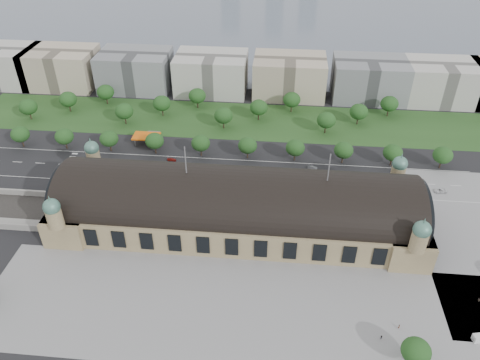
# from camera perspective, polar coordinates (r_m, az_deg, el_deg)

# --- Properties ---
(ground) EXTENTS (900.00, 900.00, 0.00)m
(ground) POSITION_cam_1_polar(r_m,az_deg,el_deg) (198.27, -0.35, -5.52)
(ground) COLOR black
(ground) RESTS_ON ground
(station) EXTENTS (150.00, 48.40, 44.30)m
(station) POSITION_cam_1_polar(r_m,az_deg,el_deg) (191.71, -0.36, -3.20)
(station) COLOR tan
(station) RESTS_ON ground
(plaza_south) EXTENTS (190.00, 48.00, 0.12)m
(plaza_south) POSITION_cam_1_polar(r_m,az_deg,el_deg) (167.04, 1.63, -15.61)
(plaza_south) COLOR gray
(plaza_south) RESTS_ON ground
(road_slab) EXTENTS (260.00, 26.00, 0.10)m
(road_slab) POSITION_cam_1_polar(r_m,az_deg,el_deg) (230.47, -4.36, 0.96)
(road_slab) COLOR black
(road_slab) RESTS_ON ground
(grass_belt) EXTENTS (300.00, 45.00, 0.10)m
(grass_belt) POSITION_cam_1_polar(r_m,az_deg,el_deg) (276.42, -1.53, 7.32)
(grass_belt) COLOR #264B1E
(grass_belt) RESTS_ON ground
(petrol_station) EXTENTS (14.00, 13.00, 5.05)m
(petrol_station) POSITION_cam_1_polar(r_m,az_deg,el_deg) (258.61, -10.89, 5.28)
(petrol_station) COLOR orange
(petrol_station) RESTS_ON ground
(lake) EXTENTS (700.00, 320.00, 0.08)m
(lake) POSITION_cam_1_polar(r_m,az_deg,el_deg) (465.91, 3.53, 19.08)
(lake) COLOR slate
(lake) RESTS_ON ground
(office_0) EXTENTS (45.00, 32.00, 24.00)m
(office_0) POSITION_cam_1_polar(r_m,az_deg,el_deg) (357.62, -26.85, 12.36)
(office_0) COLOR #B9B7B0
(office_0) RESTS_ON ground
(office_1) EXTENTS (45.00, 32.00, 24.00)m
(office_1) POSITION_cam_1_polar(r_m,az_deg,el_deg) (338.61, -20.93, 12.68)
(office_1) COLOR #BEAE95
(office_1) RESTS_ON ground
(office_2) EXTENTS (45.00, 32.00, 24.00)m
(office_2) POSITION_cam_1_polar(r_m,az_deg,el_deg) (320.33, -12.62, 12.91)
(office_2) COLOR gray
(office_2) RESTS_ON ground
(office_3) EXTENTS (45.00, 32.00, 24.00)m
(office_3) POSITION_cam_1_polar(r_m,az_deg,el_deg) (309.13, -3.51, 12.87)
(office_3) COLOR #B9B7B0
(office_3) RESTS_ON ground
(office_4) EXTENTS (45.00, 32.00, 24.00)m
(office_4) POSITION_cam_1_polar(r_m,az_deg,el_deg) (305.81, 6.02, 12.48)
(office_4) COLOR #BEAE95
(office_4) RESTS_ON ground
(office_5) EXTENTS (45.00, 32.00, 24.00)m
(office_5) POSITION_cam_1_polar(r_m,az_deg,el_deg) (310.60, 15.47, 11.77)
(office_5) COLOR gray
(office_5) RESTS_ON ground
(office_6) EXTENTS (45.00, 32.00, 24.00)m
(office_6) POSITION_cam_1_polar(r_m,az_deg,el_deg) (321.57, 23.50, 10.91)
(office_6) COLOR #B9B7B0
(office_6) RESTS_ON ground
(tree_row_0) EXTENTS (9.60, 9.60, 11.52)m
(tree_row_0) POSITION_cam_1_polar(r_m,az_deg,el_deg) (272.36, -25.23, 5.06)
(tree_row_0) COLOR #2D2116
(tree_row_0) RESTS_ON ground
(tree_row_1) EXTENTS (9.60, 9.60, 11.52)m
(tree_row_1) POSITION_cam_1_polar(r_m,az_deg,el_deg) (261.26, -20.64, 4.99)
(tree_row_1) COLOR #2D2116
(tree_row_1) RESTS_ON ground
(tree_row_2) EXTENTS (9.60, 9.60, 11.52)m
(tree_row_2) POSITION_cam_1_polar(r_m,az_deg,el_deg) (251.95, -15.68, 4.87)
(tree_row_2) COLOR #2D2116
(tree_row_2) RESTS_ON ground
(tree_row_3) EXTENTS (9.60, 9.60, 11.52)m
(tree_row_3) POSITION_cam_1_polar(r_m,az_deg,el_deg) (244.66, -10.39, 4.71)
(tree_row_3) COLOR #2D2116
(tree_row_3) RESTS_ON ground
(tree_row_4) EXTENTS (9.60, 9.60, 11.52)m
(tree_row_4) POSITION_cam_1_polar(r_m,az_deg,el_deg) (239.56, -4.82, 4.49)
(tree_row_4) COLOR #2D2116
(tree_row_4) RESTS_ON ground
(tree_row_5) EXTENTS (9.60, 9.60, 11.52)m
(tree_row_5) POSITION_cam_1_polar(r_m,az_deg,el_deg) (236.79, 0.93, 4.23)
(tree_row_5) COLOR #2D2116
(tree_row_5) RESTS_ON ground
(tree_row_6) EXTENTS (9.60, 9.60, 11.52)m
(tree_row_6) POSITION_cam_1_polar(r_m,az_deg,el_deg) (236.44, 6.75, 3.91)
(tree_row_6) COLOR #2D2116
(tree_row_6) RESTS_ON ground
(tree_row_7) EXTENTS (9.60, 9.60, 11.52)m
(tree_row_7) POSITION_cam_1_polar(r_m,az_deg,el_deg) (238.52, 12.52, 3.56)
(tree_row_7) COLOR #2D2116
(tree_row_7) RESTS_ON ground
(tree_row_8) EXTENTS (9.60, 9.60, 11.52)m
(tree_row_8) POSITION_cam_1_polar(r_m,az_deg,el_deg) (242.96, 18.13, 3.19)
(tree_row_8) COLOR #2D2116
(tree_row_8) RESTS_ON ground
(tree_row_9) EXTENTS (9.60, 9.60, 11.52)m
(tree_row_9) POSITION_cam_1_polar(r_m,az_deg,el_deg) (249.64, 23.49, 2.80)
(tree_row_9) COLOR #2D2116
(tree_row_9) RESTS_ON ground
(tree_belt_0) EXTENTS (10.40, 10.40, 12.48)m
(tree_belt_0) POSITION_cam_1_polar(r_m,az_deg,el_deg) (299.79, -24.43, 8.12)
(tree_belt_0) COLOR #2D2116
(tree_belt_0) RESTS_ON ground
(tree_belt_1) EXTENTS (10.40, 10.40, 12.48)m
(tree_belt_1) POSITION_cam_1_polar(r_m,az_deg,el_deg) (300.71, -20.24, 9.22)
(tree_belt_1) COLOR #2D2116
(tree_belt_1) RESTS_ON ground
(tree_belt_2) EXTENTS (10.40, 10.40, 12.48)m
(tree_belt_2) POSITION_cam_1_polar(r_m,az_deg,el_deg) (303.30, -16.07, 10.27)
(tree_belt_2) COLOR #2D2116
(tree_belt_2) RESTS_ON ground
(tree_belt_3) EXTENTS (10.40, 10.40, 12.48)m
(tree_belt_3) POSITION_cam_1_polar(r_m,az_deg,el_deg) (276.66, -13.94, 8.15)
(tree_belt_3) COLOR #2D2116
(tree_belt_3) RESTS_ON ground
(tree_belt_4) EXTENTS (10.40, 10.40, 12.48)m
(tree_belt_4) POSITION_cam_1_polar(r_m,az_deg,el_deg) (281.53, -9.52, 9.21)
(tree_belt_4) COLOR #2D2116
(tree_belt_4) RESTS_ON ground
(tree_belt_5) EXTENTS (10.40, 10.40, 12.48)m
(tree_belt_5) POSITION_cam_1_polar(r_m,az_deg,el_deg) (288.08, -5.24, 10.18)
(tree_belt_5) COLOR #2D2116
(tree_belt_5) RESTS_ON ground
(tree_belt_6) EXTENTS (10.40, 10.40, 12.48)m
(tree_belt_6) POSITION_cam_1_polar(r_m,az_deg,el_deg) (264.02, -2.03, 7.86)
(tree_belt_6) COLOR #2D2116
(tree_belt_6) RESTS_ON ground
(tree_belt_7) EXTENTS (10.40, 10.40, 12.48)m
(tree_belt_7) POSITION_cam_1_polar(r_m,az_deg,el_deg) (273.11, 2.29, 8.83)
(tree_belt_7) COLOR #2D2116
(tree_belt_7) RESTS_ON ground
(tree_belt_8) EXTENTS (10.40, 10.40, 12.48)m
(tree_belt_8) POSITION_cam_1_polar(r_m,az_deg,el_deg) (283.70, 6.34, 9.70)
(tree_belt_8) COLOR #2D2116
(tree_belt_8) RESTS_ON ground
(tree_belt_9) EXTENTS (10.40, 10.40, 12.48)m
(tree_belt_9) POSITION_cam_1_polar(r_m,az_deg,el_deg) (263.38, 10.47, 7.19)
(tree_belt_9) COLOR #2D2116
(tree_belt_9) RESTS_ON ground
(tree_belt_10) EXTENTS (10.40, 10.40, 12.48)m
(tree_belt_10) POSITION_cam_1_polar(r_m,az_deg,el_deg) (276.44, 14.29, 8.07)
(tree_belt_10) COLOR #2D2116
(tree_belt_10) RESTS_ON ground
(tree_belt_11) EXTENTS (10.40, 10.40, 12.48)m
(tree_belt_11) POSITION_cam_1_polar(r_m,az_deg,el_deg) (290.65, 17.76, 8.84)
(tree_belt_11) COLOR #2D2116
(tree_belt_11) RESTS_ON ground
(tree_plaza_s) EXTENTS (9.00, 9.00, 10.64)m
(tree_plaza_s) POSITION_cam_1_polar(r_m,az_deg,el_deg) (158.20, 20.67, -18.93)
(tree_plaza_s) COLOR #2D2116
(tree_plaza_s) RESTS_ON ground
(traffic_car_2) EXTENTS (4.86, 2.61, 1.30)m
(traffic_car_2) POSITION_cam_1_polar(r_m,az_deg,el_deg) (230.89, -11.48, 0.54)
(traffic_car_2) COLOR black
(traffic_car_2) RESTS_ON ground
(traffic_car_3) EXTENTS (4.52, 1.84, 1.31)m
(traffic_car_3) POSITION_cam_1_polar(r_m,az_deg,el_deg) (240.67, -8.32, 2.48)
(traffic_car_3) COLOR maroon
(traffic_car_3) RESTS_ON ground
(traffic_car_4) EXTENTS (4.72, 2.42, 1.54)m
(traffic_car_4) POSITION_cam_1_polar(r_m,az_deg,el_deg) (224.26, -1.94, 0.21)
(traffic_car_4) COLOR #1B294C
(traffic_car_4) RESTS_ON ground
(traffic_car_5) EXTENTS (4.93, 2.19, 1.57)m
(traffic_car_5) POSITION_cam_1_polar(r_m,az_deg,el_deg) (234.44, 8.82, 1.49)
(traffic_car_5) COLOR #525459
(traffic_car_5) RESTS_ON ground
(traffic_car_6) EXTENTS (6.05, 3.38, 1.60)m
(traffic_car_6) POSITION_cam_1_polar(r_m,az_deg,el_deg) (235.05, 23.23, -1.21)
(traffic_car_6) COLOR silver
(traffic_car_6) RESTS_ON ground
(parked_car_0) EXTENTS (5.10, 3.58, 1.60)m
(parked_car_0) POSITION_cam_1_polar(r_m,az_deg,el_deg) (226.25, -14.96, -0.78)
(parked_car_0) COLOR black
(parked_car_0) RESTS_ON ground
(parked_car_1) EXTENTS (6.40, 5.53, 1.64)m
(parked_car_1) POSITION_cam_1_polar(r_m,az_deg,el_deg) (226.13, -12.22, -0.34)
(parked_car_1) COLOR maroon
(parked_car_1) RESTS_ON ground
(parked_car_2) EXTENTS (5.47, 4.57, 1.50)m
(parked_car_2) POSITION_cam_1_polar(r_m,az_deg,el_deg) (227.63, -13.40, -0.28)
(parked_car_2) COLOR #1A284A
(parked_car_2) RESTS_ON ground
(parked_car_3) EXTENTS (4.88, 3.58, 1.55)m
(parked_car_3) POSITION_cam_1_polar(r_m,az_deg,el_deg) (222.82, -9.64, -0.60)
(parked_car_3) COLOR slate
(parked_car_3) RESTS_ON ground
(parked_car_4) EXTENTS (4.28, 3.62, 1.38)m
(parked_car_4) POSITION_cam_1_polar(r_m,az_deg,el_deg) (219.65, -6.50, -0.91)
(parked_car_4) COLOR white
(parked_car_4) RESTS_ON ground
(parked_car_5) EXTENTS (6.44, 5.48, 1.64)m
(parked_car_5) POSITION_cam_1_polar(r_m,az_deg,el_deg) (219.35, -8.93, -1.16)
(parked_car_5) COLOR #9C9EA5
(parked_car_5) RESTS_ON ground
(parked_car_6) EXTENTS (5.27, 3.90, 1.42)m
(parked_car_6) POSITION_cam_1_polar(r_m,az_deg,el_deg) (224.97, -11.15, -0.43)
(parked_car_6) COLOR black
(parked_car_6) RESTS_ON ground
(bus_west) EXTENTS (13.66, 4.37, 3.74)m
(bus_west) POSITION_cam_1_polar(r_m,az_deg,el_deg) (220.93, 0.41, -0.03)
(bus_west) COLOR #BD481E
(bus_west) RESTS_ON ground
(bus_mid) EXTENTS (12.28, 3.87, 3.36)m
(bus_mid) POSITION_cam_1_polar(r_m,az_deg,el_deg) (217.85, 2.97, -0.72)
(bus_mid) COLOR silver
(bus_mid) RESTS_ON ground
(bus_east) EXTENTS (10.84, 3.09, 2.99)m
(bus_east) POSITION_cam_1_polar(r_m,az_deg,el_deg) (218.42, 8.38, -1.06)
(bus_east) COLOR beige
(bus_east) RESTS_ON ground
(pedestrian_1) EXTENTS (0.73, 0.80, 1.83)m
(pedestrian_1) POSITION_cam_1_polar(r_m,az_deg,el_deg) (170.02, 18.82, -16.56)
(pedestrian_1) COLOR gray
(pedestrian_1) RESTS_ON ground
(pedestrian_2) EXTENTS (0.63, 0.97, 1.88)m
(pedestrian_2) POSITION_cam_1_polar(r_m,az_deg,el_deg) (188.41, 27.14, -12.85)
(pedestrian_2) COLOR gray
(pedestrian_2) RESTS_ON ground
(pedestrian_4) EXTENTS (1.09, 1.03, 1.62)m
(pedestrian_4) POSITION_cam_1_polar(r_m,az_deg,el_deg) (165.72, 16.83, -17.90)
(pedestrian_4) COLOR gray
(pedestrian_4) RESTS_ON ground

